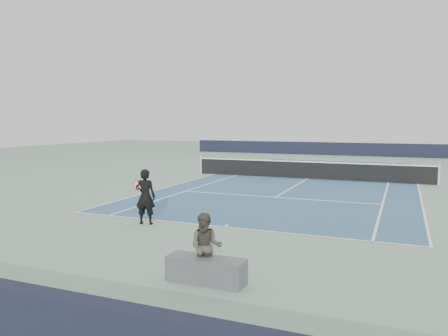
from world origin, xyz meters
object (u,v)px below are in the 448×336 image
at_px(tennis_ball, 128,224).
at_px(spectator_bench, 206,258).
at_px(tennis_player, 145,197).
at_px(tennis_net, 308,170).

distance_m(tennis_ball, spectator_bench, 5.33).
distance_m(tennis_player, tennis_ball, 0.97).
bearing_deg(tennis_net, spectator_bench, -85.17).
xyz_separation_m(tennis_player, spectator_bench, (3.71, -3.69, -0.36)).
relative_size(tennis_net, spectator_bench, 8.04).
xyz_separation_m(tennis_net, tennis_ball, (-2.76, -12.73, -0.47)).
bearing_deg(tennis_player, spectator_bench, -44.88).
relative_size(tennis_player, spectator_bench, 1.05).
distance_m(tennis_net, tennis_ball, 13.04).
distance_m(tennis_net, tennis_player, 12.61).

